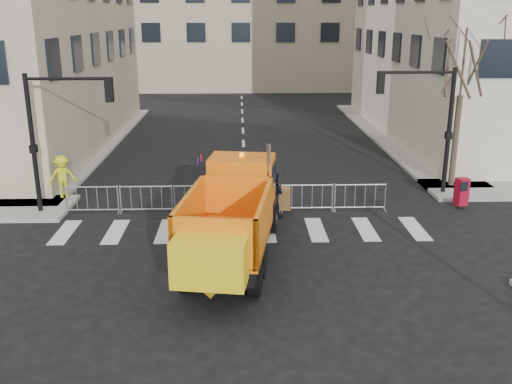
{
  "coord_description": "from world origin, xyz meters",
  "views": [
    {
      "loc": [
        -0.25,
        -13.68,
        7.42
      ],
      "look_at": [
        0.24,
        2.5,
        2.38
      ],
      "focal_mm": 40.0,
      "sensor_mm": 36.0,
      "label": 1
    }
  ],
  "objects_px": {
    "cop_c": "(252,191)",
    "worker": "(63,176)",
    "newspaper_box": "(462,192)",
    "cop_a": "(241,195)",
    "cop_b": "(273,195)",
    "plow_truck": "(233,215)"
  },
  "relations": [
    {
      "from": "cop_c",
      "to": "worker",
      "type": "distance_m",
      "value": 8.11
    },
    {
      "from": "newspaper_box",
      "to": "cop_a",
      "type": "bearing_deg",
      "value": 166.74
    },
    {
      "from": "cop_a",
      "to": "cop_b",
      "type": "distance_m",
      "value": 1.24
    },
    {
      "from": "cop_a",
      "to": "newspaper_box",
      "type": "bearing_deg",
      "value": 143.24
    },
    {
      "from": "cop_a",
      "to": "worker",
      "type": "height_order",
      "value": "worker"
    },
    {
      "from": "plow_truck",
      "to": "cop_b",
      "type": "xyz_separation_m",
      "value": [
        1.5,
        4.18,
        -0.69
      ]
    },
    {
      "from": "cop_c",
      "to": "worker",
      "type": "height_order",
      "value": "cop_c"
    },
    {
      "from": "cop_b",
      "to": "cop_c",
      "type": "bearing_deg",
      "value": 24.62
    },
    {
      "from": "plow_truck",
      "to": "cop_c",
      "type": "bearing_deg",
      "value": -0.82
    },
    {
      "from": "cop_c",
      "to": "worker",
      "type": "bearing_deg",
      "value": -49.93
    },
    {
      "from": "cop_b",
      "to": "newspaper_box",
      "type": "relative_size",
      "value": 1.58
    },
    {
      "from": "cop_a",
      "to": "cop_b",
      "type": "xyz_separation_m",
      "value": [
        1.23,
        0.17,
        -0.04
      ]
    },
    {
      "from": "cop_a",
      "to": "cop_c",
      "type": "distance_m",
      "value": 0.48
    },
    {
      "from": "plow_truck",
      "to": "cop_a",
      "type": "relative_size",
      "value": 5.13
    },
    {
      "from": "plow_truck",
      "to": "worker",
      "type": "height_order",
      "value": "plow_truck"
    },
    {
      "from": "cop_b",
      "to": "worker",
      "type": "height_order",
      "value": "worker"
    },
    {
      "from": "worker",
      "to": "newspaper_box",
      "type": "xyz_separation_m",
      "value": [
        16.14,
        -1.5,
        -0.34
      ]
    },
    {
      "from": "cop_b",
      "to": "cop_c",
      "type": "relative_size",
      "value": 0.86
    },
    {
      "from": "plow_truck",
      "to": "worker",
      "type": "bearing_deg",
      "value": 56.8
    },
    {
      "from": "cop_c",
      "to": "newspaper_box",
      "type": "relative_size",
      "value": 1.84
    },
    {
      "from": "plow_truck",
      "to": "newspaper_box",
      "type": "relative_size",
      "value": 8.45
    },
    {
      "from": "cop_c",
      "to": "newspaper_box",
      "type": "xyz_separation_m",
      "value": [
        8.34,
        0.7,
        -0.31
      ]
    }
  ]
}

